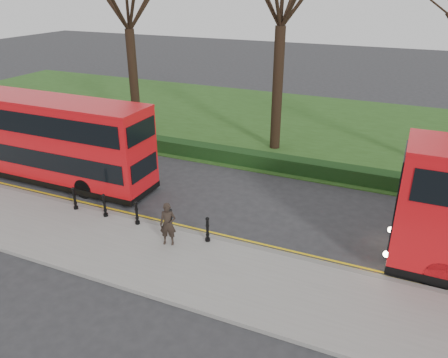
% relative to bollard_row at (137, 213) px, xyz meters
% --- Properties ---
extents(ground, '(120.00, 120.00, 0.00)m').
position_rel_bollard_row_xyz_m(ground, '(0.31, 1.35, -0.65)').
color(ground, '#28282B').
rests_on(ground, ground).
extents(pavement, '(60.00, 4.00, 0.15)m').
position_rel_bollard_row_xyz_m(pavement, '(0.31, -1.65, -0.57)').
color(pavement, gray).
rests_on(pavement, ground).
extents(kerb, '(60.00, 0.25, 0.16)m').
position_rel_bollard_row_xyz_m(kerb, '(0.31, 0.35, -0.57)').
color(kerb, slate).
rests_on(kerb, ground).
extents(grass_verge, '(60.00, 18.00, 0.06)m').
position_rel_bollard_row_xyz_m(grass_verge, '(0.31, 16.35, -0.62)').
color(grass_verge, '#274A18').
rests_on(grass_verge, ground).
extents(hedge, '(60.00, 0.90, 0.80)m').
position_rel_bollard_row_xyz_m(hedge, '(0.31, 8.15, -0.25)').
color(hedge, black).
rests_on(hedge, ground).
extents(yellow_line_outer, '(60.00, 0.10, 0.01)m').
position_rel_bollard_row_xyz_m(yellow_line_outer, '(0.31, 0.65, -0.64)').
color(yellow_line_outer, yellow).
rests_on(yellow_line_outer, ground).
extents(yellow_line_inner, '(60.00, 0.10, 0.01)m').
position_rel_bollard_row_xyz_m(yellow_line_inner, '(0.31, 0.85, -0.64)').
color(yellow_line_inner, yellow).
rests_on(yellow_line_inner, ground).
extents(bollard_row, '(6.63, 0.15, 1.00)m').
position_rel_bollard_row_xyz_m(bollard_row, '(0.00, 0.00, 0.00)').
color(bollard_row, black).
rests_on(bollard_row, pavement).
extents(bus_lead, '(10.67, 2.45, 4.24)m').
position_rel_bollard_row_xyz_m(bus_lead, '(-6.42, 2.34, 1.49)').
color(bus_lead, red).
rests_on(bus_lead, ground).
extents(pedestrian, '(0.72, 0.59, 1.72)m').
position_rel_bollard_row_xyz_m(pedestrian, '(1.96, -0.78, 0.36)').
color(pedestrian, black).
rests_on(pedestrian, pavement).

